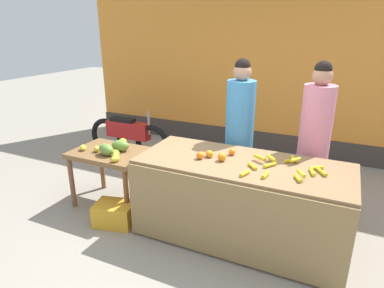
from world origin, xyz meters
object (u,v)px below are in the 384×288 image
at_px(vendor_woman_blue_shirt, 239,135).
at_px(parked_motorcycle, 128,136).
at_px(produce_crate, 115,214).
at_px(produce_sack, 189,171).
at_px(vendor_woman_pink_shirt, 313,144).

distance_m(vendor_woman_blue_shirt, parked_motorcycle, 2.36).
bearing_deg(parked_motorcycle, produce_crate, -59.40).
height_order(produce_crate, produce_sack, produce_sack).
bearing_deg(produce_sack, vendor_woman_pink_shirt, -1.73).
bearing_deg(vendor_woman_pink_shirt, produce_crate, -151.28).
bearing_deg(produce_sack, parked_motorcycle, 155.68).
relative_size(vendor_woman_pink_shirt, parked_motorcycle, 1.15).
xyz_separation_m(vendor_woman_blue_shirt, produce_sack, (-0.71, 0.05, -0.64)).
bearing_deg(produce_crate, parked_motorcycle, 120.60).
bearing_deg(produce_sack, vendor_woman_blue_shirt, -4.13).
relative_size(parked_motorcycle, produce_sack, 2.80).
distance_m(vendor_woman_pink_shirt, parked_motorcycle, 3.17).
xyz_separation_m(parked_motorcycle, produce_sack, (1.47, -0.67, -0.12)).
distance_m(produce_crate, produce_sack, 1.21).
bearing_deg(parked_motorcycle, vendor_woman_pink_shirt, -13.20).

